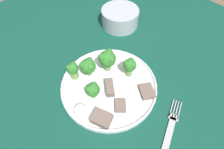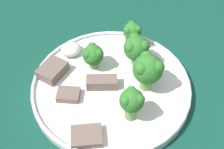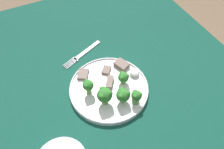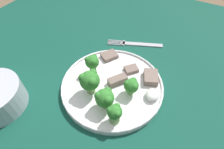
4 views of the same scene
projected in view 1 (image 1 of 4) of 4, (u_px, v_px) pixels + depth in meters
ground_plane at (116, 144)px, 1.14m from camera, size 8.00×8.00×0.00m
table at (119, 90)px, 0.59m from camera, size 1.24×1.11×0.78m
dinner_plate at (109, 85)px, 0.48m from camera, size 0.26×0.26×0.02m
fork at (169, 133)px, 0.41m from camera, size 0.09×0.17×0.00m
cream_bowl at (120, 18)px, 0.63m from camera, size 0.13×0.13×0.06m
broccoli_floret_near_rim_left at (88, 66)px, 0.47m from camera, size 0.04×0.04×0.06m
broccoli_floret_center_left at (107, 59)px, 0.48m from camera, size 0.05×0.05×0.07m
broccoli_floret_back_left at (93, 90)px, 0.43m from camera, size 0.04×0.04×0.05m
broccoli_floret_front_left at (73, 70)px, 0.47m from camera, size 0.03×0.03×0.05m
broccoli_floret_center_back at (130, 66)px, 0.47m from camera, size 0.04×0.04×0.06m
meat_slice_front_slice at (110, 87)px, 0.46m from camera, size 0.05×0.05×0.02m
meat_slice_middle_slice at (102, 119)px, 0.41m from camera, size 0.06×0.05×0.02m
meat_slice_rear_slice at (147, 91)px, 0.46m from camera, size 0.06×0.05×0.01m
meat_slice_edge_slice at (120, 105)px, 0.44m from camera, size 0.04×0.04×0.01m
sauce_dollop at (81, 110)px, 0.42m from camera, size 0.04×0.03×0.02m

